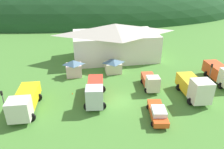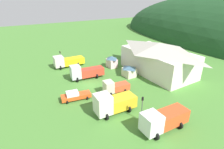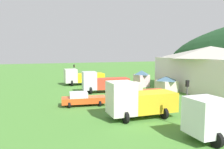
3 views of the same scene
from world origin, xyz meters
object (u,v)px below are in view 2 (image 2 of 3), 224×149
(heavy_rig_striped, at_px, (113,103))
(traffic_light_east, at_px, (142,106))
(light_truck_cream, at_px, (114,87))
(service_pickup_orange, at_px, (75,96))
(flatbed_truck_yellow, at_px, (67,61))
(heavy_rig_white, at_px, (163,119))
(traffic_cone_near_pickup, at_px, (89,71))
(traffic_light_west, at_px, (61,57))
(depot_building, at_px, (158,57))
(play_shed_pink, at_px, (112,62))
(play_shed_cream, at_px, (129,71))
(tow_truck_silver, at_px, (85,72))

(heavy_rig_striped, distance_m, traffic_light_east, 4.76)
(light_truck_cream, relative_size, service_pickup_orange, 0.96)
(flatbed_truck_yellow, bearing_deg, heavy_rig_white, 98.25)
(service_pickup_orange, bearing_deg, traffic_cone_near_pickup, -116.26)
(traffic_light_west, relative_size, traffic_light_east, 0.96)
(depot_building, relative_size, traffic_light_east, 4.56)
(play_shed_pink, xyz_separation_m, light_truck_cream, (11.80, -6.67, -0.29))
(play_shed_cream, height_order, heavy_rig_white, heavy_rig_white)
(depot_building, height_order, traffic_light_west, depot_building)
(flatbed_truck_yellow, height_order, heavy_rig_white, heavy_rig_white)
(play_shed_cream, xyz_separation_m, tow_truck_silver, (-4.22, -9.18, 0.27))
(traffic_light_west, xyz_separation_m, traffic_cone_near_pickup, (8.07, 4.52, -2.41))
(traffic_light_west, bearing_deg, heavy_rig_striped, 1.06)
(tow_truck_silver, bearing_deg, traffic_light_west, -72.77)
(heavy_rig_striped, bearing_deg, traffic_light_east, 126.47)
(tow_truck_silver, height_order, light_truck_cream, tow_truck_silver)
(flatbed_truck_yellow, relative_size, light_truck_cream, 1.49)
(play_shed_cream, xyz_separation_m, heavy_rig_white, (16.92, -6.94, 0.32))
(play_shed_pink, height_order, tow_truck_silver, tow_truck_silver)
(depot_building, distance_m, light_truck_cream, 14.84)
(heavy_rig_striped, relative_size, traffic_cone_near_pickup, 14.00)
(play_shed_cream, xyz_separation_m, heavy_rig_striped, (9.97, -10.74, 0.45))
(heavy_rig_striped, xyz_separation_m, traffic_light_west, (-25.53, -0.47, 0.61))
(play_shed_cream, bearing_deg, service_pickup_orange, -77.76)
(tow_truck_silver, height_order, traffic_light_west, traffic_light_west)
(traffic_cone_near_pickup, bearing_deg, traffic_light_west, -150.77)
(play_shed_pink, bearing_deg, light_truck_cream, -29.47)
(play_shed_pink, relative_size, service_pickup_orange, 0.55)
(heavy_rig_striped, height_order, traffic_light_east, traffic_light_east)
(traffic_light_east, bearing_deg, traffic_light_west, -174.12)
(play_shed_pink, xyz_separation_m, traffic_cone_near_pickup, (-0.38, -6.32, -1.56))
(light_truck_cream, relative_size, traffic_light_west, 1.34)
(play_shed_cream, relative_size, light_truck_cream, 0.59)
(flatbed_truck_yellow, xyz_separation_m, heavy_rig_striped, (23.48, -0.57, 0.23))
(play_shed_cream, relative_size, play_shed_pink, 1.02)
(light_truck_cream, height_order, traffic_light_east, traffic_light_east)
(heavy_rig_striped, relative_size, heavy_rig_white, 0.94)
(play_shed_cream, height_order, tow_truck_silver, tow_truck_silver)
(flatbed_truck_yellow, height_order, light_truck_cream, flatbed_truck_yellow)
(play_shed_cream, height_order, traffic_light_west, traffic_light_west)
(depot_building, relative_size, play_shed_pink, 6.14)
(service_pickup_orange, height_order, traffic_cone_near_pickup, service_pickup_orange)
(heavy_rig_striped, distance_m, service_pickup_orange, 7.82)
(flatbed_truck_yellow, bearing_deg, play_shed_pink, 149.01)
(heavy_rig_striped, distance_m, traffic_cone_near_pickup, 18.01)
(traffic_light_west, relative_size, traffic_cone_near_pickup, 7.94)
(play_shed_cream, relative_size, traffic_light_east, 0.75)
(service_pickup_orange, distance_m, traffic_cone_near_pickup, 13.13)
(traffic_light_west, bearing_deg, tow_truck_silver, 10.11)
(tow_truck_silver, height_order, heavy_rig_striped, heavy_rig_striped)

